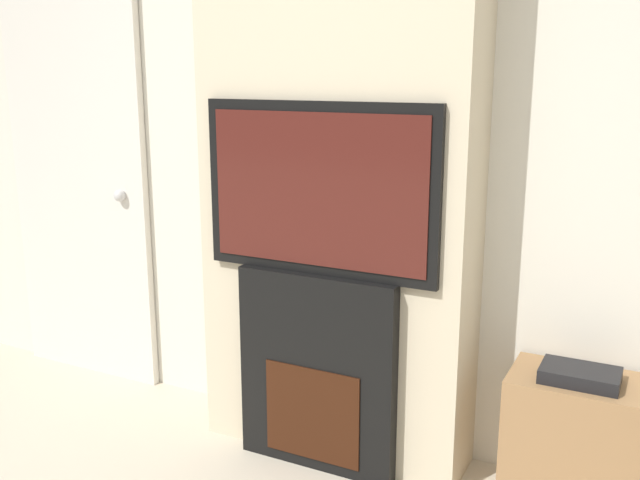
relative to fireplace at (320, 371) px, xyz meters
name	(u,v)px	position (x,y,z in m)	size (l,w,h in m)	color
wall_back	(357,131)	(0.00, 0.34, 0.94)	(6.00, 0.06, 2.70)	silver
chimney_breast	(338,134)	(0.00, 0.15, 0.94)	(1.14, 0.31, 2.70)	beige
fireplace	(320,371)	(0.00, 0.00, 0.00)	(0.67, 0.15, 0.82)	black
television	(320,189)	(0.00, 0.00, 0.75)	(0.97, 0.07, 0.67)	black
media_stand	(575,443)	(0.98, 0.13, -0.14)	(0.49, 0.31, 0.57)	#997047
entry_door	(79,182)	(-1.54, 0.28, 0.63)	(0.88, 0.09, 2.07)	silver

